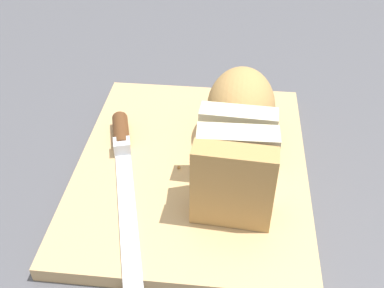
% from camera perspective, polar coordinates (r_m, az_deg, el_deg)
% --- Properties ---
extents(ground_plane, '(3.00, 3.00, 0.00)m').
position_cam_1_polar(ground_plane, '(0.60, -0.00, -3.60)').
color(ground_plane, '#4C4C51').
extents(cutting_board, '(0.38, 0.31, 0.02)m').
position_cam_1_polar(cutting_board, '(0.59, -0.00, -2.94)').
color(cutting_board, tan).
rests_on(cutting_board, ground_plane).
extents(bread_loaf, '(0.24, 0.10, 0.10)m').
position_cam_1_polar(bread_loaf, '(0.57, 6.00, 2.14)').
color(bread_loaf, tan).
rests_on(bread_loaf, cutting_board).
extents(bread_knife, '(0.28, 0.09, 0.02)m').
position_cam_1_polar(bread_knife, '(0.60, -8.89, -0.83)').
color(bread_knife, silver).
rests_on(bread_knife, cutting_board).
extents(crumb_near_knife, '(0.00, 0.00, 0.00)m').
position_cam_1_polar(crumb_near_knife, '(0.61, 4.98, 0.01)').
color(crumb_near_knife, '#A8753D').
rests_on(crumb_near_knife, cutting_board).
extents(crumb_near_loaf, '(0.00, 0.00, 0.00)m').
position_cam_1_polar(crumb_near_loaf, '(0.58, -1.73, -2.99)').
color(crumb_near_loaf, '#A8753D').
rests_on(crumb_near_loaf, cutting_board).
extents(crumb_stray_left, '(0.01, 0.01, 0.01)m').
position_cam_1_polar(crumb_stray_left, '(0.62, 4.42, 0.71)').
color(crumb_stray_left, '#A8753D').
rests_on(crumb_stray_left, cutting_board).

